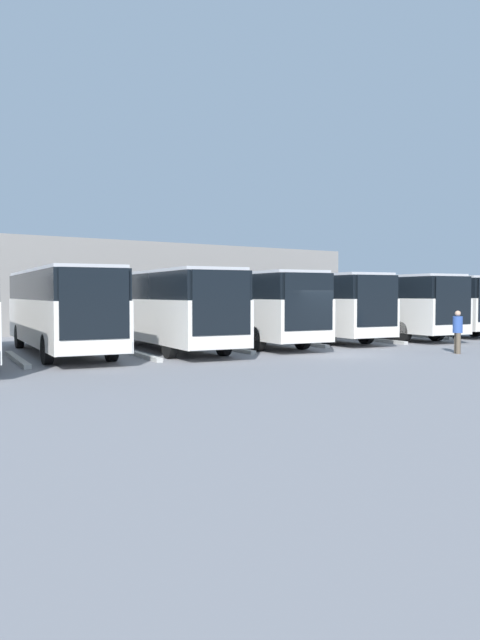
{
  "coord_description": "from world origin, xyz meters",
  "views": [
    {
      "loc": [
        16.91,
        17.89,
        2.36
      ],
      "look_at": [
        0.19,
        -5.73,
        1.15
      ],
      "focal_mm": 35.0,
      "sensor_mm": 36.0,
      "label": 1
    }
  ],
  "objects_px": {
    "bus_2": "(306,304)",
    "pedestrian": "(458,331)",
    "bus_3": "(242,305)",
    "bus_5": "(60,307)",
    "bus_0": "(415,303)",
    "bus_1": "(374,303)",
    "bus_4": "(165,306)"
  },
  "relations": [
    {
      "from": "bus_2",
      "to": "bus_3",
      "type": "bearing_deg",
      "value": 14.08
    },
    {
      "from": "bus_3",
      "to": "pedestrian",
      "type": "height_order",
      "value": "bus_3"
    },
    {
      "from": "bus_5",
      "to": "bus_3",
      "type": "bearing_deg",
      "value": -173.04
    },
    {
      "from": "bus_1",
      "to": "pedestrian",
      "type": "bearing_deg",
      "value": 71.51
    },
    {
      "from": "pedestrian",
      "to": "bus_4",
      "type": "bearing_deg",
      "value": 83.35
    },
    {
      "from": "bus_2",
      "to": "bus_3",
      "type": "height_order",
      "value": "same"
    },
    {
      "from": "bus_3",
      "to": "bus_0",
      "type": "bearing_deg",
      "value": -169.62
    },
    {
      "from": "bus_5",
      "to": "pedestrian",
      "type": "xyz_separation_m",
      "value": [
        -12.9,
        8.89,
        -0.93
      ]
    },
    {
      "from": "bus_1",
      "to": "bus_5",
      "type": "height_order",
      "value": "same"
    },
    {
      "from": "bus_4",
      "to": "pedestrian",
      "type": "relative_size",
      "value": 6.9
    },
    {
      "from": "bus_0",
      "to": "bus_5",
      "type": "relative_size",
      "value": 1.0
    },
    {
      "from": "bus_0",
      "to": "bus_2",
      "type": "bearing_deg",
      "value": 8.52
    },
    {
      "from": "bus_4",
      "to": "bus_2",
      "type": "bearing_deg",
      "value": -166.04
    },
    {
      "from": "bus_4",
      "to": "pedestrian",
      "type": "bearing_deg",
      "value": 144.92
    },
    {
      "from": "bus_0",
      "to": "bus_2",
      "type": "distance_m",
      "value": 8.58
    },
    {
      "from": "bus_2",
      "to": "pedestrian",
      "type": "distance_m",
      "value": 9.08
    },
    {
      "from": "bus_2",
      "to": "pedestrian",
      "type": "xyz_separation_m",
      "value": [
        -0.02,
        9.03,
        -0.93
      ]
    },
    {
      "from": "bus_2",
      "to": "bus_5",
      "type": "height_order",
      "value": "same"
    },
    {
      "from": "bus_3",
      "to": "bus_2",
      "type": "bearing_deg",
      "value": -165.92
    },
    {
      "from": "bus_0",
      "to": "pedestrian",
      "type": "height_order",
      "value": "bus_0"
    },
    {
      "from": "bus_0",
      "to": "bus_2",
      "type": "xyz_separation_m",
      "value": [
        8.58,
        -0.02,
        0.0
      ]
    },
    {
      "from": "pedestrian",
      "to": "bus_0",
      "type": "bearing_deg",
      "value": -6.42
    },
    {
      "from": "bus_3",
      "to": "bus_1",
      "type": "bearing_deg",
      "value": -173.39
    },
    {
      "from": "bus_2",
      "to": "bus_3",
      "type": "xyz_separation_m",
      "value": [
        4.29,
        0.41,
        0.0
      ]
    },
    {
      "from": "bus_1",
      "to": "bus_2",
      "type": "bearing_deg",
      "value": -0.79
    },
    {
      "from": "bus_5",
      "to": "pedestrian",
      "type": "height_order",
      "value": "bus_5"
    },
    {
      "from": "bus_3",
      "to": "pedestrian",
      "type": "relative_size",
      "value": 6.9
    },
    {
      "from": "bus_2",
      "to": "bus_3",
      "type": "distance_m",
      "value": 4.31
    },
    {
      "from": "bus_0",
      "to": "pedestrian",
      "type": "xyz_separation_m",
      "value": [
        8.56,
        9.01,
        -0.93
      ]
    },
    {
      "from": "bus_4",
      "to": "bus_3",
      "type": "bearing_deg",
      "value": -166.16
    },
    {
      "from": "bus_2",
      "to": "pedestrian",
      "type": "height_order",
      "value": "bus_2"
    },
    {
      "from": "bus_1",
      "to": "bus_4",
      "type": "relative_size",
      "value": 1.0
    }
  ]
}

